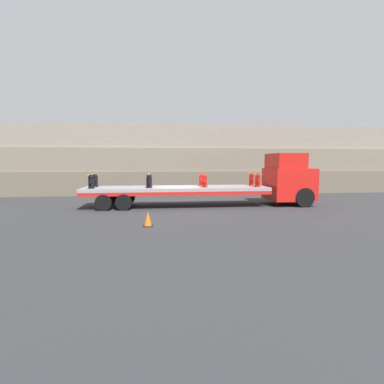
{
  "coord_description": "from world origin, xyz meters",
  "views": [
    {
      "loc": [
        -1.14,
        -17.44,
        2.58
      ],
      "look_at": [
        0.92,
        0.0,
        0.83
      ],
      "focal_mm": 28.0,
      "sensor_mm": 36.0,
      "label": 1
    }
  ],
  "objects_px": {
    "fire_hydrant_black_near_0": "(91,182)",
    "fire_hydrant_red_far_2": "(202,180)",
    "fire_hydrant_red_near_2": "(204,181)",
    "traffic_cone": "(148,219)",
    "fire_hydrant_black_near_1": "(149,181)",
    "fire_hydrant_black_far_0": "(95,181)",
    "fire_hydrant_black_far_1": "(149,180)",
    "truck_cab": "(290,179)",
    "fire_hydrant_red_near_3": "(258,181)",
    "flatbed_trailer": "(168,190)",
    "fire_hydrant_red_far_3": "(252,180)"
  },
  "relations": [
    {
      "from": "fire_hydrant_black_near_1",
      "to": "fire_hydrant_red_near_2",
      "type": "height_order",
      "value": "same"
    },
    {
      "from": "fire_hydrant_red_near_2",
      "to": "fire_hydrant_red_near_3",
      "type": "height_order",
      "value": "same"
    },
    {
      "from": "fire_hydrant_red_far_2",
      "to": "fire_hydrant_black_far_0",
      "type": "bearing_deg",
      "value": 180.0
    },
    {
      "from": "flatbed_trailer",
      "to": "fire_hydrant_black_near_0",
      "type": "relative_size",
      "value": 13.97
    },
    {
      "from": "fire_hydrant_black_near_0",
      "to": "fire_hydrant_red_far_2",
      "type": "distance_m",
      "value": 6.39
    },
    {
      "from": "fire_hydrant_black_far_1",
      "to": "fire_hydrant_red_near_3",
      "type": "distance_m",
      "value": 6.39
    },
    {
      "from": "truck_cab",
      "to": "traffic_cone",
      "type": "bearing_deg",
      "value": -147.53
    },
    {
      "from": "fire_hydrant_black_far_1",
      "to": "truck_cab",
      "type": "bearing_deg",
      "value": -3.72
    },
    {
      "from": "flatbed_trailer",
      "to": "fire_hydrant_black_far_1",
      "type": "height_order",
      "value": "fire_hydrant_black_far_1"
    },
    {
      "from": "fire_hydrant_black_near_0",
      "to": "traffic_cone",
      "type": "height_order",
      "value": "fire_hydrant_black_near_0"
    },
    {
      "from": "fire_hydrant_red_far_2",
      "to": "fire_hydrant_red_far_3",
      "type": "distance_m",
      "value": 3.14
    },
    {
      "from": "flatbed_trailer",
      "to": "fire_hydrant_black_far_0",
      "type": "relative_size",
      "value": 13.97
    },
    {
      "from": "fire_hydrant_black_near_0",
      "to": "fire_hydrant_red_far_2",
      "type": "height_order",
      "value": "same"
    },
    {
      "from": "truck_cab",
      "to": "fire_hydrant_red_near_2",
      "type": "height_order",
      "value": "truck_cab"
    },
    {
      "from": "truck_cab",
      "to": "fire_hydrant_red_near_3",
      "type": "height_order",
      "value": "truck_cab"
    },
    {
      "from": "fire_hydrant_black_far_0",
      "to": "traffic_cone",
      "type": "distance_m",
      "value": 6.84
    },
    {
      "from": "fire_hydrant_red_near_3",
      "to": "fire_hydrant_black_far_1",
      "type": "bearing_deg",
      "value": 170.03
    },
    {
      "from": "fire_hydrant_black_far_1",
      "to": "fire_hydrant_red_near_2",
      "type": "xyz_separation_m",
      "value": [
        3.14,
        -1.11,
        0.0
      ]
    },
    {
      "from": "traffic_cone",
      "to": "fire_hydrant_black_near_1",
      "type": "bearing_deg",
      "value": 90.67
    },
    {
      "from": "fire_hydrant_red_near_2",
      "to": "traffic_cone",
      "type": "xyz_separation_m",
      "value": [
        -3.09,
        -4.82,
        -1.22
      ]
    },
    {
      "from": "fire_hydrant_black_far_1",
      "to": "fire_hydrant_red_near_3",
      "type": "bearing_deg",
      "value": -9.97
    },
    {
      "from": "fire_hydrant_red_far_3",
      "to": "traffic_cone",
      "type": "relative_size",
      "value": 1.27
    },
    {
      "from": "truck_cab",
      "to": "fire_hydrant_black_near_0",
      "type": "bearing_deg",
      "value": -177.28
    },
    {
      "from": "fire_hydrant_red_far_2",
      "to": "traffic_cone",
      "type": "relative_size",
      "value": 1.27
    },
    {
      "from": "fire_hydrant_black_near_1",
      "to": "fire_hydrant_black_far_1",
      "type": "xyz_separation_m",
      "value": [
        0.0,
        1.11,
        0.0
      ]
    },
    {
      "from": "traffic_cone",
      "to": "fire_hydrant_black_near_0",
      "type": "bearing_deg",
      "value": 123.58
    },
    {
      "from": "truck_cab",
      "to": "fire_hydrant_red_near_2",
      "type": "xyz_separation_m",
      "value": [
        -5.36,
        -0.55,
        -0.04
      ]
    },
    {
      "from": "fire_hydrant_red_far_3",
      "to": "flatbed_trailer",
      "type": "bearing_deg",
      "value": -173.97
    },
    {
      "from": "fire_hydrant_black_near_0",
      "to": "fire_hydrant_red_far_3",
      "type": "xyz_separation_m",
      "value": [
        9.43,
        1.11,
        0.0
      ]
    },
    {
      "from": "truck_cab",
      "to": "fire_hydrant_red_far_2",
      "type": "distance_m",
      "value": 5.38
    },
    {
      "from": "fire_hydrant_red_far_2",
      "to": "fire_hydrant_red_far_3",
      "type": "xyz_separation_m",
      "value": [
        3.14,
        0.0,
        0.0
      ]
    },
    {
      "from": "fire_hydrant_black_far_1",
      "to": "traffic_cone",
      "type": "height_order",
      "value": "fire_hydrant_black_far_1"
    },
    {
      "from": "fire_hydrant_red_far_3",
      "to": "truck_cab",
      "type": "bearing_deg",
      "value": -14.03
    },
    {
      "from": "fire_hydrant_black_near_1",
      "to": "fire_hydrant_black_far_1",
      "type": "distance_m",
      "value": 1.11
    },
    {
      "from": "fire_hydrant_black_far_0",
      "to": "traffic_cone",
      "type": "xyz_separation_m",
      "value": [
        3.2,
        -5.93,
        -1.22
      ]
    },
    {
      "from": "truck_cab",
      "to": "fire_hydrant_red_far_2",
      "type": "relative_size",
      "value": 4.08
    },
    {
      "from": "flatbed_trailer",
      "to": "truck_cab",
      "type": "bearing_deg",
      "value": 0.0
    },
    {
      "from": "fire_hydrant_black_far_1",
      "to": "traffic_cone",
      "type": "bearing_deg",
      "value": -89.46
    },
    {
      "from": "truck_cab",
      "to": "fire_hydrant_black_near_1",
      "type": "distance_m",
      "value": 8.52
    },
    {
      "from": "fire_hydrant_red_near_2",
      "to": "fire_hydrant_red_far_2",
      "type": "relative_size",
      "value": 1.0
    },
    {
      "from": "truck_cab",
      "to": "fire_hydrant_black_near_1",
      "type": "height_order",
      "value": "truck_cab"
    },
    {
      "from": "flatbed_trailer",
      "to": "traffic_cone",
      "type": "xyz_separation_m",
      "value": [
        -1.0,
        -5.37,
        -0.66
      ]
    },
    {
      "from": "fire_hydrant_black_far_1",
      "to": "fire_hydrant_red_far_3",
      "type": "distance_m",
      "value": 6.29
    },
    {
      "from": "truck_cab",
      "to": "fire_hydrant_black_near_0",
      "type": "xyz_separation_m",
      "value": [
        -11.64,
        -0.55,
        -0.04
      ]
    },
    {
      "from": "flatbed_trailer",
      "to": "fire_hydrant_red_near_2",
      "type": "distance_m",
      "value": 2.23
    },
    {
      "from": "fire_hydrant_black_far_0",
      "to": "fire_hydrant_red_far_3",
      "type": "bearing_deg",
      "value": 0.0
    },
    {
      "from": "fire_hydrant_red_near_2",
      "to": "traffic_cone",
      "type": "distance_m",
      "value": 5.85
    },
    {
      "from": "truck_cab",
      "to": "fire_hydrant_red_far_3",
      "type": "height_order",
      "value": "truck_cab"
    },
    {
      "from": "fire_hydrant_black_near_1",
      "to": "fire_hydrant_red_near_2",
      "type": "distance_m",
      "value": 3.14
    },
    {
      "from": "fire_hydrant_red_far_2",
      "to": "traffic_cone",
      "type": "xyz_separation_m",
      "value": [
        -3.09,
        -5.93,
        -1.22
      ]
    }
  ]
}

